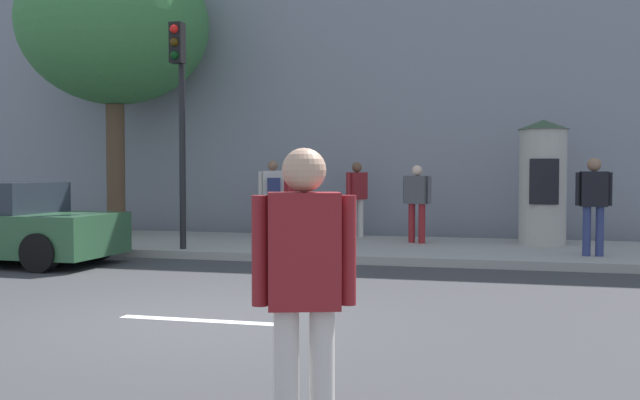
{
  "coord_description": "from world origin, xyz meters",
  "views": [
    {
      "loc": [
        3.24,
        -7.3,
        1.65
      ],
      "look_at": [
        0.89,
        2.0,
        1.25
      ],
      "focal_mm": 40.59,
      "sensor_mm": 36.0,
      "label": 1
    }
  ],
  "objects_px": {
    "poster_column": "(543,181)",
    "pedestrian_in_light_jacket": "(290,194)",
    "pedestrian_tallest": "(304,282)",
    "pedestrian_in_red_top": "(594,198)",
    "pedestrian_with_bag": "(273,190)",
    "pedestrian_with_backpack": "(357,193)",
    "traffic_light": "(179,98)",
    "street_tree": "(114,25)",
    "pedestrian_in_dark_shirt": "(417,197)"
  },
  "relations": [
    {
      "from": "traffic_light",
      "to": "pedestrian_tallest",
      "type": "bearing_deg",
      "value": -61.09
    },
    {
      "from": "traffic_light",
      "to": "pedestrian_tallest",
      "type": "height_order",
      "value": "traffic_light"
    },
    {
      "from": "pedestrian_with_bag",
      "to": "pedestrian_in_red_top",
      "type": "bearing_deg",
      "value": -19.46
    },
    {
      "from": "street_tree",
      "to": "pedestrian_tallest",
      "type": "distance_m",
      "value": 14.36
    },
    {
      "from": "pedestrian_tallest",
      "to": "poster_column",
      "type": "bearing_deg",
      "value": 80.84
    },
    {
      "from": "street_tree",
      "to": "pedestrian_in_dark_shirt",
      "type": "bearing_deg",
      "value": -2.77
    },
    {
      "from": "pedestrian_with_bag",
      "to": "traffic_light",
      "type": "bearing_deg",
      "value": -104.71
    },
    {
      "from": "pedestrian_tallest",
      "to": "pedestrian_in_red_top",
      "type": "distance_m",
      "value": 9.9
    },
    {
      "from": "traffic_light",
      "to": "pedestrian_in_light_jacket",
      "type": "height_order",
      "value": "traffic_light"
    },
    {
      "from": "pedestrian_with_backpack",
      "to": "pedestrian_in_red_top",
      "type": "xyz_separation_m",
      "value": [
        4.69,
        -2.47,
        0.02
      ]
    },
    {
      "from": "traffic_light",
      "to": "street_tree",
      "type": "bearing_deg",
      "value": 137.08
    },
    {
      "from": "traffic_light",
      "to": "poster_column",
      "type": "distance_m",
      "value": 7.39
    },
    {
      "from": "poster_column",
      "to": "pedestrian_tallest",
      "type": "relative_size",
      "value": 1.42
    },
    {
      "from": "pedestrian_tallest",
      "to": "pedestrian_in_dark_shirt",
      "type": "height_order",
      "value": "pedestrian_tallest"
    },
    {
      "from": "pedestrian_with_bag",
      "to": "pedestrian_in_light_jacket",
      "type": "bearing_deg",
      "value": -52.09
    },
    {
      "from": "traffic_light",
      "to": "pedestrian_in_red_top",
      "type": "xyz_separation_m",
      "value": [
        7.43,
        0.8,
        -1.85
      ]
    },
    {
      "from": "pedestrian_with_bag",
      "to": "pedestrian_with_backpack",
      "type": "xyz_separation_m",
      "value": [
        1.92,
        0.13,
        -0.04
      ]
    },
    {
      "from": "poster_column",
      "to": "pedestrian_with_bag",
      "type": "height_order",
      "value": "poster_column"
    },
    {
      "from": "poster_column",
      "to": "pedestrian_in_light_jacket",
      "type": "xyz_separation_m",
      "value": [
        -5.19,
        -0.45,
        -0.29
      ]
    },
    {
      "from": "pedestrian_in_dark_shirt",
      "to": "pedestrian_in_red_top",
      "type": "bearing_deg",
      "value": -25.41
    },
    {
      "from": "pedestrian_tallest",
      "to": "pedestrian_with_backpack",
      "type": "xyz_separation_m",
      "value": [
        -2.09,
        12.02,
        0.1
      ]
    },
    {
      "from": "pedestrian_in_red_top",
      "to": "poster_column",
      "type": "bearing_deg",
      "value": 111.33
    },
    {
      "from": "traffic_light",
      "to": "pedestrian_tallest",
      "type": "xyz_separation_m",
      "value": [
        4.83,
        -8.75,
        -1.96
      ]
    },
    {
      "from": "traffic_light",
      "to": "pedestrian_with_backpack",
      "type": "relative_size",
      "value": 2.52
    },
    {
      "from": "pedestrian_tallest",
      "to": "pedestrian_with_backpack",
      "type": "bearing_deg",
      "value": 99.86
    },
    {
      "from": "poster_column",
      "to": "pedestrian_with_bag",
      "type": "distance_m",
      "value": 5.88
    },
    {
      "from": "pedestrian_with_backpack",
      "to": "street_tree",
      "type": "bearing_deg",
      "value": -174.06
    },
    {
      "from": "pedestrian_in_dark_shirt",
      "to": "pedestrian_in_red_top",
      "type": "height_order",
      "value": "pedestrian_in_red_top"
    },
    {
      "from": "pedestrian_in_dark_shirt",
      "to": "pedestrian_with_backpack",
      "type": "bearing_deg",
      "value": 147.25
    },
    {
      "from": "pedestrian_with_bag",
      "to": "pedestrian_in_dark_shirt",
      "type": "bearing_deg",
      "value": -13.28
    },
    {
      "from": "pedestrian_in_dark_shirt",
      "to": "pedestrian_with_backpack",
      "type": "xyz_separation_m",
      "value": [
        -1.44,
        0.93,
        0.05
      ]
    },
    {
      "from": "street_tree",
      "to": "poster_column",
      "type": "bearing_deg",
      "value": 0.23
    },
    {
      "from": "poster_column",
      "to": "pedestrian_in_red_top",
      "type": "height_order",
      "value": "poster_column"
    },
    {
      "from": "poster_column",
      "to": "pedestrian_tallest",
      "type": "xyz_separation_m",
      "value": [
        -1.85,
        -11.47,
        -0.39
      ]
    },
    {
      "from": "pedestrian_in_dark_shirt",
      "to": "pedestrian_with_bag",
      "type": "distance_m",
      "value": 3.46
    },
    {
      "from": "traffic_light",
      "to": "pedestrian_in_red_top",
      "type": "distance_m",
      "value": 7.7
    },
    {
      "from": "pedestrian_tallest",
      "to": "pedestrian_in_light_jacket",
      "type": "distance_m",
      "value": 11.52
    },
    {
      "from": "pedestrian_tallest",
      "to": "pedestrian_in_red_top",
      "type": "relative_size",
      "value": 1.04
    },
    {
      "from": "pedestrian_in_light_jacket",
      "to": "pedestrian_with_backpack",
      "type": "bearing_deg",
      "value": 38.39
    },
    {
      "from": "poster_column",
      "to": "pedestrian_in_light_jacket",
      "type": "height_order",
      "value": "poster_column"
    },
    {
      "from": "poster_column",
      "to": "pedestrian_in_light_jacket",
      "type": "relative_size",
      "value": 1.52
    },
    {
      "from": "street_tree",
      "to": "pedestrian_tallest",
      "type": "height_order",
      "value": "street_tree"
    },
    {
      "from": "pedestrian_with_backpack",
      "to": "pedestrian_in_dark_shirt",
      "type": "bearing_deg",
      "value": -32.75
    },
    {
      "from": "street_tree",
      "to": "pedestrian_with_bag",
      "type": "relative_size",
      "value": 3.92
    },
    {
      "from": "pedestrian_in_light_jacket",
      "to": "pedestrian_in_red_top",
      "type": "relative_size",
      "value": 0.97
    },
    {
      "from": "pedestrian_with_backpack",
      "to": "pedestrian_in_red_top",
      "type": "relative_size",
      "value": 0.98
    },
    {
      "from": "pedestrian_in_light_jacket",
      "to": "street_tree",
      "type": "bearing_deg",
      "value": 174.69
    },
    {
      "from": "street_tree",
      "to": "pedestrian_in_red_top",
      "type": "distance_m",
      "value": 11.18
    },
    {
      "from": "pedestrian_tallest",
      "to": "pedestrian_in_red_top",
      "type": "xyz_separation_m",
      "value": [
        2.6,
        9.55,
        0.12
      ]
    },
    {
      "from": "street_tree",
      "to": "pedestrian_with_backpack",
      "type": "distance_m",
      "value": 6.86
    }
  ]
}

